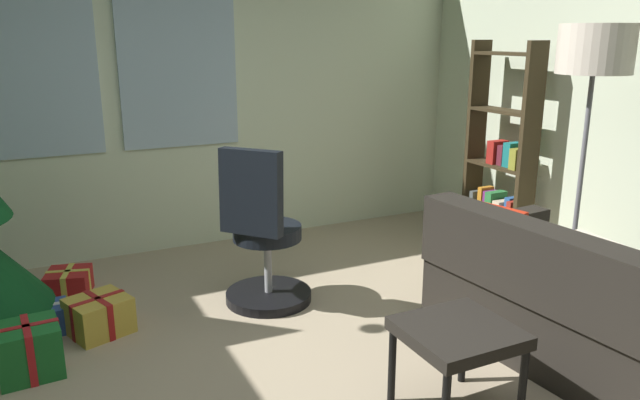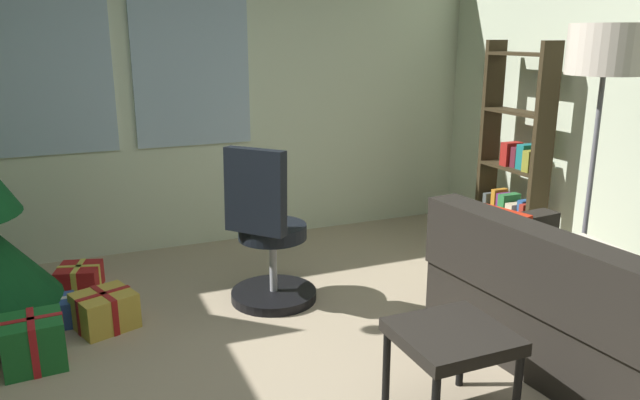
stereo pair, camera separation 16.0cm
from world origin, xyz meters
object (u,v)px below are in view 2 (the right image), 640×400
Objects in this scene: gift_box_red at (80,278)px; office_chair at (268,244)px; gift_box_gold at (105,310)px; gift_box_blue at (49,313)px; footstool at (452,342)px; floor_lamp at (605,66)px; gift_box_green at (34,342)px; bookshelf at (515,162)px.

office_chair is (1.13, -0.70, 0.32)m from gift_box_red.
gift_box_red is 0.33× the size of office_chair.
gift_box_gold is 1.25× the size of gift_box_blue.
gift_box_gold is (0.12, -0.65, 0.02)m from gift_box_red.
gift_box_red is (-1.48, 2.19, -0.30)m from footstool.
gift_box_gold is (-1.36, 1.54, -0.27)m from footstool.
gift_box_gold is 3.21m from floor_lamp.
gift_box_red is at bearing 150.53° from floor_lamp.
floor_lamp reaches higher than gift_box_blue.
office_chair reaches higher than gift_box_red.
gift_box_green reaches higher than gift_box_gold.
footstool is 2.08m from gift_box_gold.
bookshelf is (3.21, -0.51, 0.65)m from gift_box_red.
gift_box_green is at bearing -97.83° from gift_box_blue.
gift_box_gold is at bearing -79.52° from gift_box_red.
footstool is at bearing -48.47° from gift_box_gold.
gift_box_blue is at bearing 159.98° from floor_lamp.
office_chair is at bearing 152.09° from floor_lamp.
gift_box_gold is (0.37, 0.32, -0.03)m from gift_box_green.
floor_lamp is (1.35, 0.59, 1.14)m from footstool.
gift_box_red is 1.36m from office_chair.
gift_box_gold is 1.05m from office_chair.
floor_lamp is (-0.37, -1.09, 0.79)m from bookshelf.
gift_box_red is at bearing 124.15° from footstool.
gift_box_blue is 0.31× the size of office_chair.
gift_box_red is 0.20× the size of bookshelf.
gift_box_blue is 1.37m from office_chair.
gift_box_green reaches higher than gift_box_blue.
gift_box_gold is at bearing -177.51° from bookshelf.
gift_box_green is at bearing -172.60° from bookshelf.
gift_box_red is 1.07× the size of gift_box_green.
office_chair is (1.01, -0.05, 0.30)m from gift_box_gold.
bookshelf is at bearing 71.07° from floor_lamp.
gift_box_blue is at bearing 179.79° from bookshelf.
floor_lamp is (1.71, -0.91, 1.11)m from office_chair.
gift_box_gold reaches higher than gift_box_blue.
gift_box_green is 0.47m from gift_box_blue.
office_chair is at bearing -8.51° from gift_box_blue.
gift_box_gold is 3.16m from bookshelf.
floor_lamp is (2.84, -1.60, 1.43)m from gift_box_red.
footstool is at bearing -55.85° from gift_box_red.
footstool is at bearing -35.20° from gift_box_green.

